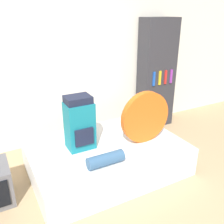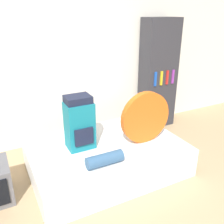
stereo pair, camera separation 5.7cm
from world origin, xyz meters
name	(u,v)px [view 2 (the right image)]	position (x,y,z in m)	size (l,w,h in m)	color
ground_plane	(137,209)	(0.00, 0.00, 0.00)	(16.00, 16.00, 0.00)	tan
wall_back	(72,62)	(0.00, 2.02, 1.30)	(8.00, 0.05, 2.60)	silver
bed	(106,157)	(0.03, 0.84, 0.20)	(2.00, 1.36, 0.40)	white
backpack	(79,123)	(-0.30, 0.94, 0.74)	(0.34, 0.30, 0.70)	#14707F
tent_bag	(145,117)	(0.53, 0.69, 0.75)	(0.70, 0.09, 0.70)	#E05B19
sleeping_roll	(105,159)	(-0.19, 0.41, 0.47)	(0.44, 0.15, 0.15)	#33567A
bookshelf	(158,75)	(1.53, 1.77, 0.98)	(0.64, 0.37, 1.96)	#2D2D33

